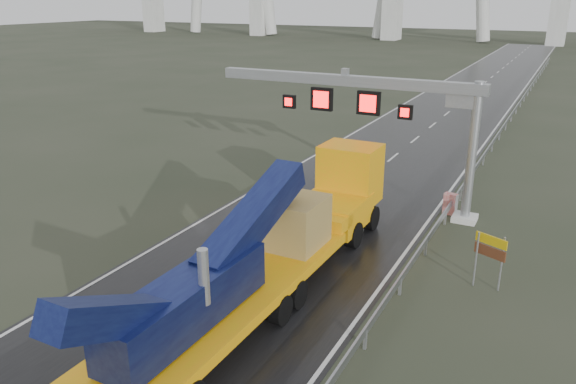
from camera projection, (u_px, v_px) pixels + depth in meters
The scene contains 7 objects.
ground at pixel (118, 381), 17.00m from camera, with size 400.00×400.00×0.00m, color #2B3323.
road at pixel (433, 125), 50.61m from camera, with size 11.00×200.00×0.02m, color black.
guardrail at pixel (486, 152), 39.35m from camera, with size 0.20×140.00×1.40m, color gray, non-canonical shape.
sign_gantry at pixel (382, 106), 29.36m from camera, with size 14.90×1.20×7.42m.
heavy_haul_truck at pixel (276, 243), 21.85m from camera, with size 3.41×21.35×5.00m.
exit_sign_pair at pixel (490, 251), 21.92m from camera, with size 1.25×0.60×2.31m.
striped_barrier at pixel (450, 204), 29.86m from camera, with size 0.69×0.37×1.16m, color red.
Camera 1 is at (11.04, -10.24, 11.04)m, focal length 35.00 mm.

